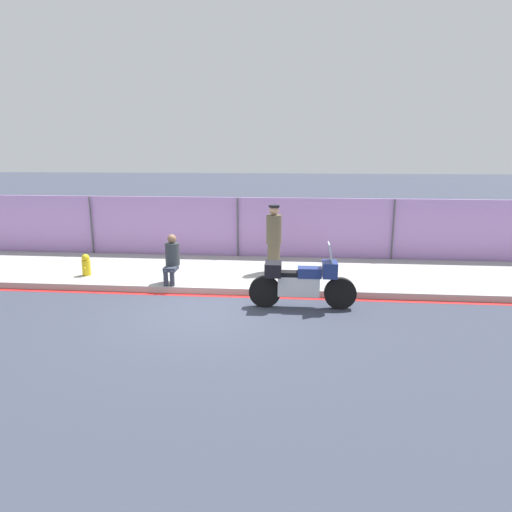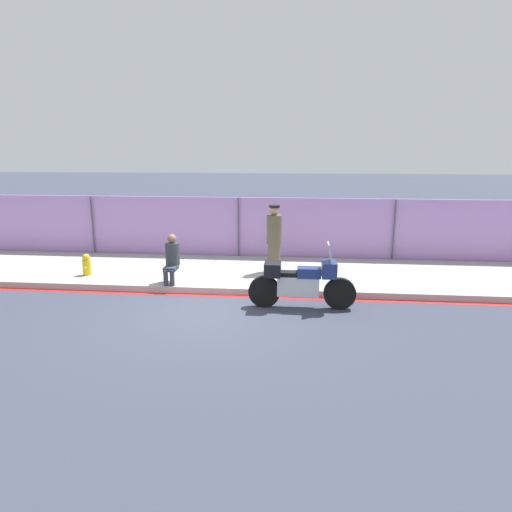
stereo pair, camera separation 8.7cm
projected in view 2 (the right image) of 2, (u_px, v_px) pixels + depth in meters
ground_plane at (210, 311)px, 10.03m from camera, size 120.00×120.00×0.00m
sidewalk at (230, 273)px, 12.83m from camera, size 35.44×3.51×0.16m
curb_paint_stripe at (219, 296)px, 11.06m from camera, size 35.44×0.18×0.01m
storefront_fence at (239, 229)px, 14.41m from camera, size 33.67×0.17×2.01m
motorcycle at (301, 282)px, 10.10m from camera, size 2.39×0.51×1.49m
officer_standing at (274, 238)px, 12.45m from camera, size 0.42×0.42×1.84m
person_seated_on_curb at (172, 256)px, 11.49m from camera, size 0.36×0.63×1.23m
fire_hydrant at (87, 265)px, 12.24m from camera, size 0.22×0.28×0.58m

